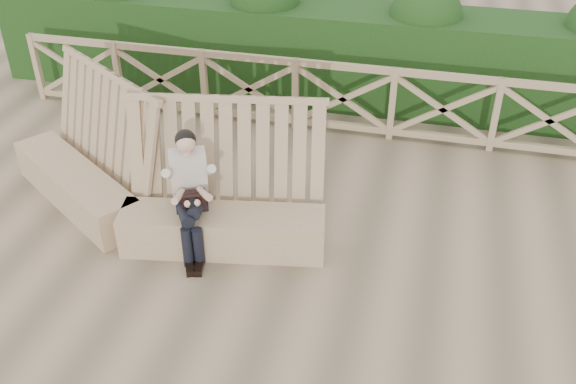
# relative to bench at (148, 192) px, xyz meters

# --- Properties ---
(ground) EXTENTS (60.00, 60.00, 0.00)m
(ground) POSITION_rel_bench_xyz_m (1.82, -0.72, -0.41)
(ground) COLOR brown
(ground) RESTS_ON ground
(bench) EXTENTS (4.30, 1.93, 1.62)m
(bench) POSITION_rel_bench_xyz_m (0.00, 0.00, 0.00)
(bench) COLOR #8F6D52
(bench) RESTS_ON ground
(woman) EXTENTS (0.57, 0.88, 1.43)m
(woman) POSITION_rel_bench_xyz_m (0.69, -0.33, 0.37)
(woman) COLOR black
(woman) RESTS_ON ground
(guardrail) EXTENTS (10.10, 0.09, 1.10)m
(guardrail) POSITION_rel_bench_xyz_m (1.82, 2.78, 0.14)
(guardrail) COLOR #917054
(guardrail) RESTS_ON ground
(hedge) EXTENTS (12.00, 1.20, 1.50)m
(hedge) POSITION_rel_bench_xyz_m (1.82, 3.98, 0.34)
(hedge) COLOR black
(hedge) RESTS_ON ground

